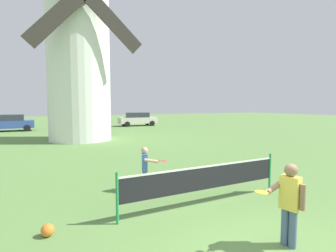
{
  "coord_description": "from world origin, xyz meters",
  "views": [
    {
      "loc": [
        -3.4,
        -2.89,
        2.48
      ],
      "look_at": [
        0.35,
        4.29,
        1.82
      ],
      "focal_mm": 28.13,
      "sensor_mm": 36.0,
      "label": 1
    }
  ],
  "objects_px": {
    "tennis_net": "(206,178)",
    "parked_car_blue": "(11,123)",
    "windmill": "(79,48)",
    "parked_car_cream": "(138,119)",
    "player_far": "(145,166)",
    "parked_car_black": "(81,120)",
    "player_near": "(289,200)",
    "stray_ball": "(48,230)"
  },
  "relations": [
    {
      "from": "parked_car_blue",
      "to": "parked_car_cream",
      "type": "relative_size",
      "value": 0.87
    },
    {
      "from": "player_far",
      "to": "parked_car_blue",
      "type": "height_order",
      "value": "parked_car_blue"
    },
    {
      "from": "parked_car_blue",
      "to": "parked_car_cream",
      "type": "height_order",
      "value": "same"
    },
    {
      "from": "windmill",
      "to": "tennis_net",
      "type": "height_order",
      "value": "windmill"
    },
    {
      "from": "windmill",
      "to": "parked_car_black",
      "type": "height_order",
      "value": "windmill"
    },
    {
      "from": "windmill",
      "to": "parked_car_cream",
      "type": "relative_size",
      "value": 2.87
    },
    {
      "from": "stray_ball",
      "to": "parked_car_cream",
      "type": "xyz_separation_m",
      "value": [
        10.92,
        23.77,
        0.69
      ]
    },
    {
      "from": "tennis_net",
      "to": "parked_car_blue",
      "type": "relative_size",
      "value": 1.16
    },
    {
      "from": "player_far",
      "to": "stray_ball",
      "type": "relative_size",
      "value": 5.24
    },
    {
      "from": "tennis_net",
      "to": "player_far",
      "type": "xyz_separation_m",
      "value": [
        -0.89,
        1.69,
        0.04
      ]
    },
    {
      "from": "tennis_net",
      "to": "player_far",
      "type": "distance_m",
      "value": 1.91
    },
    {
      "from": "tennis_net",
      "to": "parked_car_black",
      "type": "distance_m",
      "value": 24.19
    },
    {
      "from": "parked_car_blue",
      "to": "parked_car_black",
      "type": "xyz_separation_m",
      "value": [
        6.42,
        0.77,
        0.0
      ]
    },
    {
      "from": "parked_car_blue",
      "to": "player_near",
      "type": "bearing_deg",
      "value": -77.63
    },
    {
      "from": "player_far",
      "to": "stray_ball",
      "type": "bearing_deg",
      "value": -149.2
    },
    {
      "from": "tennis_net",
      "to": "player_near",
      "type": "relative_size",
      "value": 3.08
    },
    {
      "from": "player_near",
      "to": "stray_ball",
      "type": "bearing_deg",
      "value": 147.89
    },
    {
      "from": "stray_ball",
      "to": "parked_car_blue",
      "type": "distance_m",
      "value": 23.39
    },
    {
      "from": "player_far",
      "to": "parked_car_black",
      "type": "bearing_deg",
      "value": 85.3
    },
    {
      "from": "player_near",
      "to": "parked_car_black",
      "type": "height_order",
      "value": "parked_car_black"
    },
    {
      "from": "windmill",
      "to": "parked_car_blue",
      "type": "height_order",
      "value": "windmill"
    },
    {
      "from": "parked_car_black",
      "to": "parked_car_cream",
      "type": "distance_m",
      "value": 6.42
    },
    {
      "from": "tennis_net",
      "to": "parked_car_black",
      "type": "xyz_separation_m",
      "value": [
        0.96,
        24.18,
        0.13
      ]
    },
    {
      "from": "player_far",
      "to": "parked_car_black",
      "type": "relative_size",
      "value": 0.29
    },
    {
      "from": "tennis_net",
      "to": "stray_ball",
      "type": "relative_size",
      "value": 18.6
    },
    {
      "from": "windmill",
      "to": "player_far",
      "type": "xyz_separation_m",
      "value": [
        -0.2,
        -12.25,
        -5.62
      ]
    },
    {
      "from": "player_near",
      "to": "tennis_net",
      "type": "bearing_deg",
      "value": 94.19
    },
    {
      "from": "parked_car_black",
      "to": "parked_car_cream",
      "type": "height_order",
      "value": "same"
    },
    {
      "from": "parked_car_blue",
      "to": "parked_car_cream",
      "type": "distance_m",
      "value": 12.84
    },
    {
      "from": "parked_car_black",
      "to": "player_near",
      "type": "bearing_deg",
      "value": -91.73
    },
    {
      "from": "windmill",
      "to": "stray_ball",
      "type": "relative_size",
      "value": 52.99
    },
    {
      "from": "player_far",
      "to": "parked_car_blue",
      "type": "distance_m",
      "value": 22.19
    },
    {
      "from": "windmill",
      "to": "tennis_net",
      "type": "bearing_deg",
      "value": -87.19
    },
    {
      "from": "windmill",
      "to": "player_far",
      "type": "height_order",
      "value": "windmill"
    },
    {
      "from": "stray_ball",
      "to": "tennis_net",
      "type": "bearing_deg",
      "value": -1.67
    },
    {
      "from": "tennis_net",
      "to": "player_near",
      "type": "height_order",
      "value": "player_near"
    },
    {
      "from": "tennis_net",
      "to": "parked_car_black",
      "type": "bearing_deg",
      "value": 87.73
    },
    {
      "from": "windmill",
      "to": "player_near",
      "type": "xyz_separation_m",
      "value": [
        0.85,
        -16.17,
        -5.51
      ]
    },
    {
      "from": "player_far",
      "to": "parked_car_blue",
      "type": "relative_size",
      "value": 0.33
    },
    {
      "from": "tennis_net",
      "to": "player_near",
      "type": "xyz_separation_m",
      "value": [
        0.16,
        -2.23,
        0.15
      ]
    },
    {
      "from": "player_far",
      "to": "tennis_net",
      "type": "bearing_deg",
      "value": -62.23
    },
    {
      "from": "tennis_net",
      "to": "stray_ball",
      "type": "distance_m",
      "value": 3.6
    }
  ]
}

